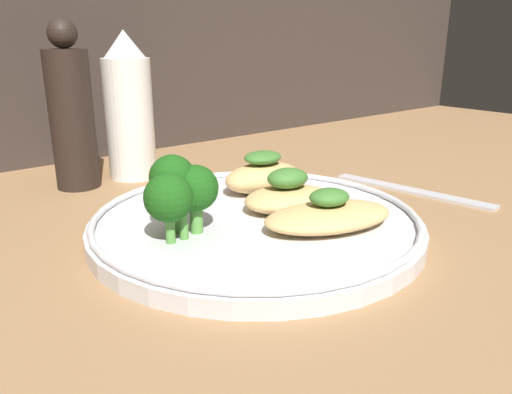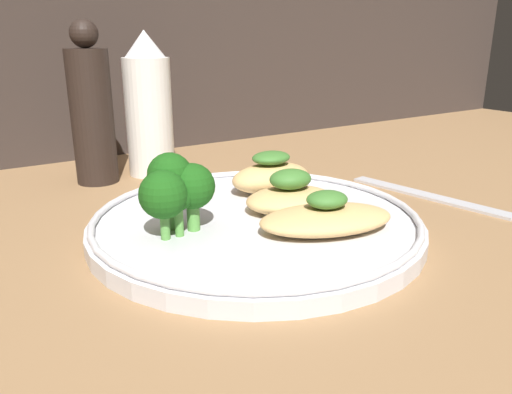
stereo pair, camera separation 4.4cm
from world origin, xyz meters
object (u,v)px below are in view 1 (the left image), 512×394
at_px(broccoli_bunch, 179,190).
at_px(plate, 256,223).
at_px(pepper_grinder, 71,114).
at_px(sauce_bottle, 128,109).

bearing_deg(broccoli_bunch, plate, -5.83).
height_order(plate, broccoli_bunch, broccoli_bunch).
relative_size(broccoli_bunch, pepper_grinder, 0.35).
xyz_separation_m(plate, sauce_bottle, (-0.00, 0.24, 0.07)).
bearing_deg(pepper_grinder, broccoli_bunch, -90.78).
xyz_separation_m(broccoli_bunch, sauce_bottle, (0.07, 0.24, 0.03)).
bearing_deg(sauce_bottle, pepper_grinder, 180.00).
xyz_separation_m(broccoli_bunch, pepper_grinder, (0.00, 0.24, 0.03)).
relative_size(broccoli_bunch, sauce_bottle, 0.38).
distance_m(broccoli_bunch, sauce_bottle, 0.25).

